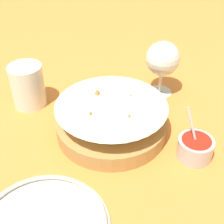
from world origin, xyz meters
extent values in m
plane|color=orange|center=(0.00, 0.00, 0.00)|extent=(4.00, 4.00, 0.00)
cylinder|color=#B2894C|center=(-0.01, 0.00, 0.02)|extent=(0.25, 0.25, 0.04)
cone|color=beige|center=(-0.01, 0.00, 0.04)|extent=(0.25, 0.25, 0.07)
cylinder|color=#3D842D|center=(-0.01, 0.00, 0.02)|extent=(0.19, 0.19, 0.01)
pyramid|color=#B77A38|center=(0.04, 0.00, 0.06)|extent=(0.09, 0.07, 0.06)
pyramid|color=#B77A38|center=(-0.02, 0.05, 0.06)|extent=(0.07, 0.07, 0.06)
pyramid|color=#B77A38|center=(-0.07, -0.01, 0.05)|extent=(0.07, 0.07, 0.06)
pyramid|color=#B77A38|center=(-0.01, -0.06, 0.05)|extent=(0.07, 0.07, 0.06)
cylinder|color=#B7B7BC|center=(-0.18, -0.10, 0.02)|extent=(0.07, 0.07, 0.04)
cylinder|color=red|center=(-0.18, -0.10, 0.03)|extent=(0.06, 0.06, 0.03)
cylinder|color=#B7B7BC|center=(-0.16, -0.10, 0.06)|extent=(0.05, 0.01, 0.09)
cylinder|color=silver|center=(0.05, -0.20, 0.00)|extent=(0.07, 0.07, 0.00)
cylinder|color=silver|center=(0.05, -0.20, 0.03)|extent=(0.01, 0.01, 0.06)
sphere|color=silver|center=(0.05, -0.20, 0.10)|extent=(0.09, 0.09, 0.09)
sphere|color=#DBD17A|center=(0.05, -0.20, 0.09)|extent=(0.06, 0.06, 0.06)
cylinder|color=silver|center=(0.20, 0.11, 0.05)|extent=(0.08, 0.08, 0.11)
cylinder|color=gold|center=(0.20, 0.11, 0.04)|extent=(0.07, 0.07, 0.08)
torus|color=silver|center=(0.24, 0.11, 0.06)|extent=(0.07, 0.01, 0.07)
camera|label=1|loc=(-0.46, 0.31, 0.47)|focal=50.00mm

